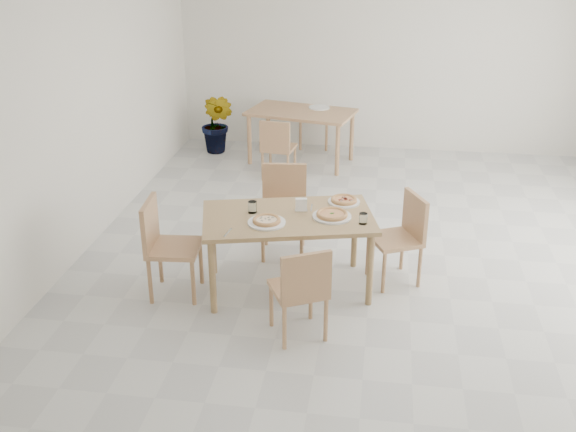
# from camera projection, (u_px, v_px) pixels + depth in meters

# --- Properties ---
(main_table) EXTENTS (1.71, 1.22, 0.75)m
(main_table) POSITION_uv_depth(u_px,v_px,m) (288.00, 224.00, 6.14)
(main_table) COLOR #A48954
(main_table) RESTS_ON ground
(chair_south) EXTENTS (0.56, 0.56, 0.85)m
(chair_south) POSITION_uv_depth(u_px,v_px,m) (302.00, 287.00, 5.45)
(chair_south) COLOR tan
(chair_south) RESTS_ON ground
(chair_north) EXTENTS (0.50, 0.50, 0.92)m
(chair_north) POSITION_uv_depth(u_px,v_px,m) (284.00, 203.00, 6.92)
(chair_north) COLOR tan
(chair_north) RESTS_ON ground
(chair_west) EXTENTS (0.50, 0.50, 0.93)m
(chair_west) POSITION_uv_depth(u_px,v_px,m) (164.00, 241.00, 6.11)
(chair_west) COLOR tan
(chair_west) RESTS_ON ground
(chair_east) EXTENTS (0.57, 0.57, 0.87)m
(chair_east) POSITION_uv_depth(u_px,v_px,m) (403.00, 232.00, 6.36)
(chair_east) COLOR tan
(chair_east) RESTS_ON ground
(plate_margherita) EXTENTS (0.35, 0.35, 0.02)m
(plate_margherita) POSITION_uv_depth(u_px,v_px,m) (332.00, 216.00, 6.07)
(plate_margherita) COLOR white
(plate_margherita) RESTS_ON main_table
(plate_mushroom) EXTENTS (0.34, 0.34, 0.02)m
(plate_mushroom) POSITION_uv_depth(u_px,v_px,m) (267.00, 222.00, 5.95)
(plate_mushroom) COLOR white
(plate_mushroom) RESTS_ON main_table
(plate_pepperoni) EXTENTS (0.30, 0.30, 0.02)m
(plate_pepperoni) POSITION_uv_depth(u_px,v_px,m) (344.00, 202.00, 6.38)
(plate_pepperoni) COLOR white
(plate_pepperoni) RESTS_ON main_table
(pizza_margherita) EXTENTS (0.28, 0.28, 0.03)m
(pizza_margherita) POSITION_uv_depth(u_px,v_px,m) (332.00, 214.00, 6.06)
(pizza_margherita) COLOR #EAB96E
(pizza_margherita) RESTS_ON plate_margherita
(pizza_mushroom) EXTENTS (0.32, 0.32, 0.03)m
(pizza_mushroom) POSITION_uv_depth(u_px,v_px,m) (267.00, 220.00, 5.94)
(pizza_mushroom) COLOR #EAB96E
(pizza_mushroom) RESTS_ON plate_mushroom
(pizza_pepperoni) EXTENTS (0.27, 0.27, 0.03)m
(pizza_pepperoni) POSITION_uv_depth(u_px,v_px,m) (344.00, 200.00, 6.37)
(pizza_pepperoni) COLOR #EAB96E
(pizza_pepperoni) RESTS_ON plate_pepperoni
(tumbler_a) EXTENTS (0.08, 0.08, 0.11)m
(tumbler_a) POSITION_uv_depth(u_px,v_px,m) (252.00, 207.00, 6.15)
(tumbler_a) COLOR white
(tumbler_a) RESTS_ON main_table
(tumbler_b) EXTENTS (0.07, 0.07, 0.10)m
(tumbler_b) POSITION_uv_depth(u_px,v_px,m) (363.00, 219.00, 5.93)
(tumbler_b) COLOR white
(tumbler_b) RESTS_ON main_table
(napkin_holder) EXTENTS (0.12, 0.07, 0.13)m
(napkin_holder) POSITION_uv_depth(u_px,v_px,m) (301.00, 205.00, 6.16)
(napkin_holder) COLOR silver
(napkin_holder) RESTS_ON main_table
(fork_a) EXTENTS (0.04, 0.18, 0.01)m
(fork_a) POSITION_uv_depth(u_px,v_px,m) (228.00, 233.00, 5.77)
(fork_a) COLOR silver
(fork_a) RESTS_ON main_table
(fork_b) EXTENTS (0.02, 0.17, 0.01)m
(fork_b) POSITION_uv_depth(u_px,v_px,m) (312.00, 208.00, 6.27)
(fork_b) COLOR silver
(fork_b) RESTS_ON main_table
(second_table) EXTENTS (1.58, 1.12, 0.75)m
(second_table) POSITION_uv_depth(u_px,v_px,m) (301.00, 117.00, 9.42)
(second_table) COLOR tan
(second_table) RESTS_ON ground
(chair_back_s) EXTENTS (0.46, 0.46, 0.82)m
(chair_back_s) POSITION_uv_depth(u_px,v_px,m) (277.00, 145.00, 8.85)
(chair_back_s) COLOR tan
(chair_back_s) RESTS_ON ground
(chair_back_n) EXTENTS (0.46, 0.46, 0.92)m
(chair_back_n) POSITION_uv_depth(u_px,v_px,m) (316.00, 111.00, 10.20)
(chair_back_n) COLOR tan
(chair_back_n) RESTS_ON ground
(plate_empty) EXTENTS (0.30, 0.30, 0.02)m
(plate_empty) POSITION_uv_depth(u_px,v_px,m) (319.00, 107.00, 9.51)
(plate_empty) COLOR white
(plate_empty) RESTS_ON second_table
(potted_plant) EXTENTS (0.61, 0.55, 0.89)m
(potted_plant) POSITION_uv_depth(u_px,v_px,m) (217.00, 124.00, 9.88)
(potted_plant) COLOR #206C25
(potted_plant) RESTS_ON ground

